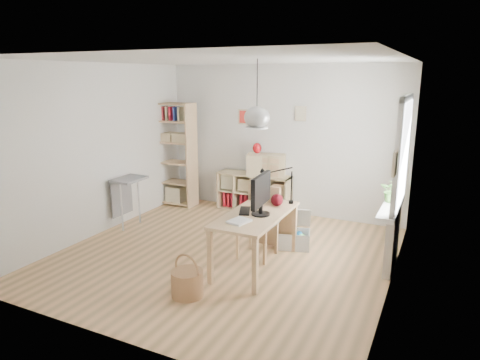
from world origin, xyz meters
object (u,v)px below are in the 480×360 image
at_px(cube_shelf, 254,195).
at_px(chair, 259,217).
at_px(monitor, 261,193).
at_px(drawer_chest, 266,165).
at_px(tall_bookshelf, 175,150).
at_px(desk, 256,220).
at_px(storage_chest, 294,235).

bearing_deg(cube_shelf, chair, -63.82).
height_order(monitor, drawer_chest, monitor).
height_order(tall_bookshelf, drawer_chest, tall_bookshelf).
distance_m(cube_shelf, tall_bookshelf, 1.77).
xyz_separation_m(desk, monitor, (0.08, -0.03, 0.39)).
xyz_separation_m(desk, drawer_chest, (-0.76, 2.19, 0.26)).
height_order(tall_bookshelf, monitor, tall_bookshelf).
distance_m(desk, tall_bookshelf, 3.27).
xyz_separation_m(tall_bookshelf, monitor, (2.67, -1.98, -0.04)).
distance_m(desk, chair, 0.40).
relative_size(tall_bookshelf, drawer_chest, 2.90).
bearing_deg(chair, cube_shelf, 117.51).
height_order(desk, tall_bookshelf, tall_bookshelf).
bearing_deg(storage_chest, tall_bookshelf, 143.59).
bearing_deg(chair, desk, -72.54).
relative_size(desk, drawer_chest, 2.18).
xyz_separation_m(cube_shelf, monitor, (1.10, -2.27, 0.75)).
relative_size(storage_chest, drawer_chest, 0.98).
bearing_deg(tall_bookshelf, cube_shelf, 10.19).
height_order(cube_shelf, chair, chair).
relative_size(monitor, drawer_chest, 0.89).
bearing_deg(monitor, drawer_chest, 106.57).
height_order(desk, drawer_chest, drawer_chest).
bearing_deg(chair, drawer_chest, 111.01).
bearing_deg(storage_chest, cube_shelf, 117.26).
xyz_separation_m(cube_shelf, drawer_chest, (0.26, -0.04, 0.62)).
bearing_deg(desk, cube_shelf, 114.61).
bearing_deg(drawer_chest, chair, -85.91).
bearing_deg(drawer_chest, desk, -86.50).
distance_m(cube_shelf, storage_chest, 1.84).
bearing_deg(desk, storage_chest, 75.38).
relative_size(tall_bookshelf, monitor, 3.26).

